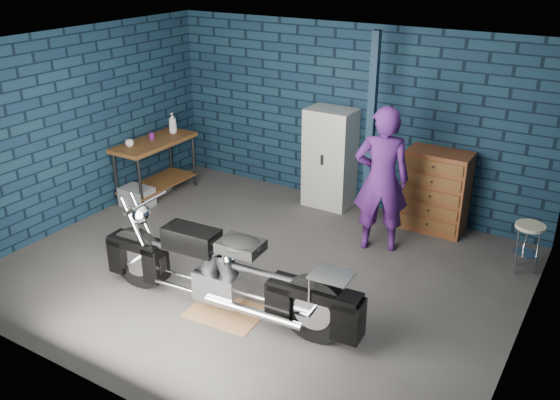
% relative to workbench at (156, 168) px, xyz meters
% --- Properties ---
extents(ground, '(6.00, 6.00, 0.00)m').
position_rel_workbench_xyz_m(ground, '(2.68, -1.14, -0.46)').
color(ground, '#474442').
rests_on(ground, ground).
extents(room_walls, '(6.02, 5.01, 2.71)m').
position_rel_workbench_xyz_m(room_walls, '(2.68, -0.58, 1.45)').
color(room_walls, '#102235').
rests_on(room_walls, ground).
extents(support_post, '(0.10, 0.10, 2.70)m').
position_rel_workbench_xyz_m(support_post, '(3.23, 0.81, 0.90)').
color(support_post, '#102334').
rests_on(support_post, ground).
extents(workbench, '(0.60, 1.40, 0.91)m').
position_rel_workbench_xyz_m(workbench, '(0.00, 0.00, 0.00)').
color(workbench, brown).
rests_on(workbench, ground).
extents(drip_mat, '(0.85, 0.66, 0.01)m').
position_rel_workbench_xyz_m(drip_mat, '(2.87, -2.08, -0.45)').
color(drip_mat, '#976842').
rests_on(drip_mat, ground).
extents(motorcycle, '(2.69, 0.90, 1.17)m').
position_rel_workbench_xyz_m(motorcycle, '(2.87, -2.08, 0.13)').
color(motorcycle, black).
rests_on(motorcycle, ground).
extents(person, '(0.83, 0.70, 1.92)m').
position_rel_workbench_xyz_m(person, '(3.68, 0.19, 0.51)').
color(person, '#4D1D6D').
rests_on(person, ground).
extents(storage_bin, '(0.48, 0.34, 0.30)m').
position_rel_workbench_xyz_m(storage_bin, '(0.02, -0.49, -0.31)').
color(storage_bin, gray).
rests_on(storage_bin, ground).
extents(locker, '(0.70, 0.50, 1.50)m').
position_rel_workbench_xyz_m(locker, '(2.49, 1.09, 0.30)').
color(locker, beige).
rests_on(locker, ground).
extents(tool_chest, '(0.86, 0.48, 1.15)m').
position_rel_workbench_xyz_m(tool_chest, '(4.13, 1.09, 0.12)').
color(tool_chest, brown).
rests_on(tool_chest, ground).
extents(shop_stool, '(0.41, 0.41, 0.64)m').
position_rel_workbench_xyz_m(shop_stool, '(5.46, 0.54, -0.14)').
color(shop_stool, '#C4BB94').
rests_on(shop_stool, ground).
extents(cup_a, '(0.13, 0.13, 0.10)m').
position_rel_workbench_xyz_m(cup_a, '(-0.10, -0.41, 0.50)').
color(cup_a, '#C4BB94').
rests_on(cup_a, workbench).
extents(mug_purple, '(0.10, 0.10, 0.11)m').
position_rel_workbench_xyz_m(mug_purple, '(-0.05, 0.02, 0.51)').
color(mug_purple, '#591860').
rests_on(mug_purple, workbench).
extents(bottle, '(0.15, 0.15, 0.33)m').
position_rel_workbench_xyz_m(bottle, '(-0.01, 0.46, 0.62)').
color(bottle, gray).
rests_on(bottle, workbench).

